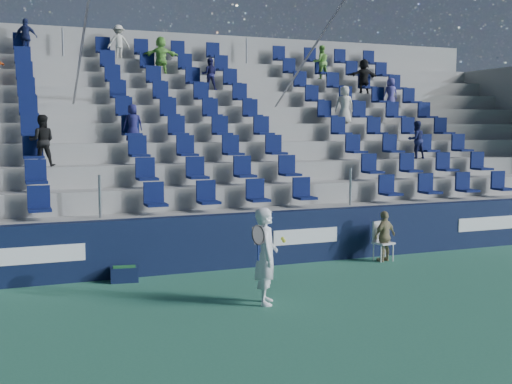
{
  "coord_description": "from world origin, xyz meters",
  "views": [
    {
      "loc": [
        -4.92,
        -9.98,
        3.08
      ],
      "look_at": [
        0.2,
        2.8,
        1.7
      ],
      "focal_mm": 45.0,
      "sensor_mm": 36.0,
      "label": 1
    }
  ],
  "objects": [
    {
      "name": "ground",
      "position": [
        0.0,
        0.0,
        0.0
      ],
      "size": [
        70.0,
        70.0,
        0.0
      ],
      "primitive_type": "plane",
      "color": "#2F6F55",
      "rests_on": "ground"
    },
    {
      "name": "sponsor_wall",
      "position": [
        0.0,
        3.15,
        0.6
      ],
      "size": [
        24.0,
        0.32,
        1.2
      ],
      "color": "#0E1735",
      "rests_on": "ground"
    },
    {
      "name": "grandstand",
      "position": [
        0.0,
        8.24,
        2.14
      ],
      "size": [
        24.0,
        8.17,
        6.63
      ],
      "color": "gray",
      "rests_on": "ground"
    },
    {
      "name": "tennis_player",
      "position": [
        -0.66,
        0.18,
        0.85
      ],
      "size": [
        0.71,
        0.73,
        1.7
      ],
      "color": "silver",
      "rests_on": "ground"
    },
    {
      "name": "line_judge_chair",
      "position": [
        3.29,
        2.64,
        0.52
      ],
      "size": [
        0.47,
        0.48,
        0.91
      ],
      "color": "white",
      "rests_on": "ground"
    },
    {
      "name": "line_judge",
      "position": [
        3.29,
        2.5,
        0.59
      ],
      "size": [
        0.74,
        0.49,
        1.17
      ],
      "primitive_type": "imported",
      "rotation": [
        0.0,
        0.0,
        3.46
      ],
      "color": "tan",
      "rests_on": "ground"
    },
    {
      "name": "ball_bin",
      "position": [
        -2.67,
        2.75,
        0.17
      ],
      "size": [
        0.59,
        0.43,
        0.31
      ],
      "color": "#0F1939",
      "rests_on": "ground"
    }
  ]
}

